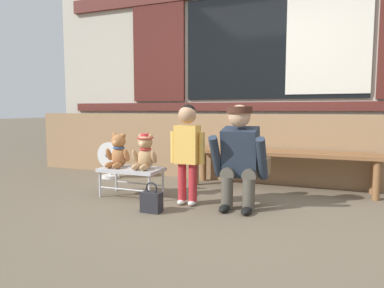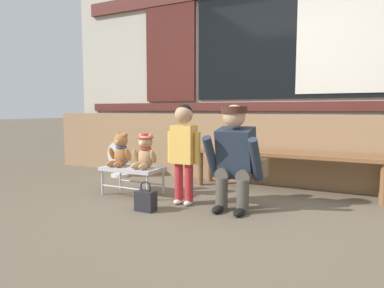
{
  "view_description": "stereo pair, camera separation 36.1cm",
  "coord_description": "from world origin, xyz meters",
  "px_view_note": "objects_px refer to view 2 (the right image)",
  "views": [
    {
      "loc": [
        0.75,
        -2.95,
        0.91
      ],
      "look_at": [
        -0.58,
        0.41,
        0.55
      ],
      "focal_mm": 32.55,
      "sensor_mm": 36.0,
      "label": 1
    },
    {
      "loc": [
        1.08,
        -2.8,
        0.91
      ],
      "look_at": [
        -0.58,
        0.41,
        0.55
      ],
      "focal_mm": 32.55,
      "sensor_mm": 36.0,
      "label": 2
    }
  ],
  "objects_px": {
    "wooden_bench_long": "(284,158)",
    "floor_fan": "(119,159)",
    "teddy_bear_with_hat": "(145,152)",
    "handbag_on_ground": "(146,200)",
    "adult_crouching": "(237,157)",
    "child_standing": "(184,143)",
    "small_display_bench": "(133,170)",
    "teddy_bear_plain": "(121,151)"
  },
  "relations": [
    {
      "from": "teddy_bear_with_hat",
      "to": "adult_crouching",
      "type": "relative_size",
      "value": 0.38
    },
    {
      "from": "small_display_bench",
      "to": "adult_crouching",
      "type": "xyz_separation_m",
      "value": [
        1.17,
        -0.02,
        0.21
      ]
    },
    {
      "from": "handbag_on_ground",
      "to": "floor_fan",
      "type": "relative_size",
      "value": 0.57
    },
    {
      "from": "child_standing",
      "to": "teddy_bear_plain",
      "type": "bearing_deg",
      "value": 174.07
    },
    {
      "from": "floor_fan",
      "to": "wooden_bench_long",
      "type": "bearing_deg",
      "value": 4.39
    },
    {
      "from": "small_display_bench",
      "to": "teddy_bear_plain",
      "type": "height_order",
      "value": "teddy_bear_plain"
    },
    {
      "from": "small_display_bench",
      "to": "teddy_bear_plain",
      "type": "bearing_deg",
      "value": 179.49
    },
    {
      "from": "teddy_bear_with_hat",
      "to": "adult_crouching",
      "type": "distance_m",
      "value": 1.01
    },
    {
      "from": "teddy_bear_with_hat",
      "to": "child_standing",
      "type": "relative_size",
      "value": 0.38
    },
    {
      "from": "small_display_bench",
      "to": "floor_fan",
      "type": "height_order",
      "value": "floor_fan"
    },
    {
      "from": "teddy_bear_with_hat",
      "to": "handbag_on_ground",
      "type": "relative_size",
      "value": 1.34
    },
    {
      "from": "small_display_bench",
      "to": "handbag_on_ground",
      "type": "xyz_separation_m",
      "value": [
        0.47,
        -0.43,
        -0.17
      ]
    },
    {
      "from": "adult_crouching",
      "to": "wooden_bench_long",
      "type": "bearing_deg",
      "value": 76.26
    },
    {
      "from": "wooden_bench_long",
      "to": "child_standing",
      "type": "distance_m",
      "value": 1.25
    },
    {
      "from": "child_standing",
      "to": "handbag_on_ground",
      "type": "height_order",
      "value": "child_standing"
    },
    {
      "from": "handbag_on_ground",
      "to": "small_display_bench",
      "type": "bearing_deg",
      "value": 137.1
    },
    {
      "from": "floor_fan",
      "to": "child_standing",
      "type": "bearing_deg",
      "value": -29.46
    },
    {
      "from": "wooden_bench_long",
      "to": "teddy_bear_plain",
      "type": "relative_size",
      "value": 5.78
    },
    {
      "from": "small_display_bench",
      "to": "adult_crouching",
      "type": "distance_m",
      "value": 1.19
    },
    {
      "from": "child_standing",
      "to": "handbag_on_ground",
      "type": "distance_m",
      "value": 0.64
    },
    {
      "from": "child_standing",
      "to": "adult_crouching",
      "type": "distance_m",
      "value": 0.52
    },
    {
      "from": "wooden_bench_long",
      "to": "floor_fan",
      "type": "relative_size",
      "value": 4.37
    },
    {
      "from": "wooden_bench_long",
      "to": "small_display_bench",
      "type": "xyz_separation_m",
      "value": [
        -1.4,
        -0.9,
        -0.11
      ]
    },
    {
      "from": "small_display_bench",
      "to": "child_standing",
      "type": "relative_size",
      "value": 0.67
    },
    {
      "from": "small_display_bench",
      "to": "adult_crouching",
      "type": "bearing_deg",
      "value": -0.92
    },
    {
      "from": "wooden_bench_long",
      "to": "small_display_bench",
      "type": "relative_size",
      "value": 3.28
    },
    {
      "from": "handbag_on_ground",
      "to": "teddy_bear_plain",
      "type": "bearing_deg",
      "value": 145.23
    },
    {
      "from": "wooden_bench_long",
      "to": "child_standing",
      "type": "height_order",
      "value": "child_standing"
    },
    {
      "from": "small_display_bench",
      "to": "teddy_bear_plain",
      "type": "distance_m",
      "value": 0.25
    },
    {
      "from": "teddy_bear_plain",
      "to": "floor_fan",
      "type": "distance_m",
      "value": 0.99
    },
    {
      "from": "teddy_bear_with_hat",
      "to": "child_standing",
      "type": "xyz_separation_m",
      "value": [
        0.51,
        -0.09,
        0.12
      ]
    },
    {
      "from": "adult_crouching",
      "to": "floor_fan",
      "type": "distance_m",
      "value": 2.11
    },
    {
      "from": "wooden_bench_long",
      "to": "handbag_on_ground",
      "type": "relative_size",
      "value": 7.72
    },
    {
      "from": "teddy_bear_plain",
      "to": "handbag_on_ground",
      "type": "xyz_separation_m",
      "value": [
        0.63,
        -0.44,
        -0.37
      ]
    },
    {
      "from": "teddy_bear_with_hat",
      "to": "handbag_on_ground",
      "type": "bearing_deg",
      "value": -54.87
    },
    {
      "from": "wooden_bench_long",
      "to": "teddy_bear_plain",
      "type": "height_order",
      "value": "teddy_bear_plain"
    },
    {
      "from": "small_display_bench",
      "to": "child_standing",
      "type": "height_order",
      "value": "child_standing"
    },
    {
      "from": "teddy_bear_with_hat",
      "to": "handbag_on_ground",
      "type": "distance_m",
      "value": 0.65
    },
    {
      "from": "small_display_bench",
      "to": "teddy_bear_plain",
      "type": "relative_size",
      "value": 1.76
    },
    {
      "from": "child_standing",
      "to": "handbag_on_ground",
      "type": "relative_size",
      "value": 3.52
    },
    {
      "from": "adult_crouching",
      "to": "teddy_bear_plain",
      "type": "bearing_deg",
      "value": 179.13
    },
    {
      "from": "adult_crouching",
      "to": "child_standing",
      "type": "bearing_deg",
      "value": -172.61
    }
  ]
}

